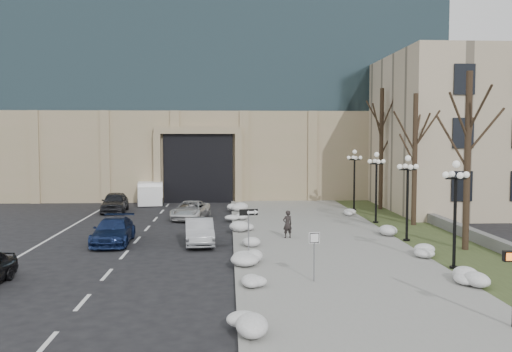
% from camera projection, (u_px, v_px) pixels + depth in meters
% --- Properties ---
extents(ground, '(160.00, 160.00, 0.00)m').
position_uv_depth(ground, '(273.00, 318.00, 18.18)').
color(ground, black).
rests_on(ground, ground).
extents(sidewalk, '(9.00, 40.00, 0.12)m').
position_uv_depth(sidewalk, '(315.00, 237.00, 32.30)').
color(sidewalk, gray).
rests_on(sidewalk, ground).
extents(curb, '(0.30, 40.00, 0.14)m').
position_uv_depth(curb, '(236.00, 238.00, 32.07)').
color(curb, gray).
rests_on(curb, ground).
extents(grass_strip, '(4.00, 40.00, 0.10)m').
position_uv_depth(grass_strip, '(428.00, 237.00, 32.62)').
color(grass_strip, '#364221').
rests_on(grass_strip, ground).
extents(stone_wall, '(0.50, 30.00, 0.70)m').
position_uv_depth(stone_wall, '(448.00, 226.00, 34.69)').
color(stone_wall, slate).
rests_on(stone_wall, ground).
extents(office_tower, '(40.00, 24.70, 36.00)m').
position_uv_depth(office_tower, '(222.00, 16.00, 60.22)').
color(office_tower, tan).
rests_on(office_tower, ground).
extents(car_b, '(1.81, 4.32, 1.39)m').
position_uv_depth(car_b, '(199.00, 232.00, 30.47)').
color(car_b, '#B4B6BC').
rests_on(car_b, ground).
extents(car_c, '(2.10, 4.85, 1.39)m').
position_uv_depth(car_c, '(113.00, 231.00, 30.71)').
color(car_c, navy).
rests_on(car_c, ground).
extents(car_d, '(2.86, 4.84, 1.26)m').
position_uv_depth(car_d, '(191.00, 210.00, 39.83)').
color(car_d, silver).
rests_on(car_d, ground).
extents(car_e, '(2.14, 4.63, 1.54)m').
position_uv_depth(car_e, '(115.00, 202.00, 43.44)').
color(car_e, '#28292D').
rests_on(car_e, ground).
extents(pedestrian, '(0.66, 0.55, 1.54)m').
position_uv_depth(pedestrian, '(287.00, 224.00, 31.78)').
color(pedestrian, black).
rests_on(pedestrian, sidewalk).
extents(box_truck, '(2.69, 6.09, 1.87)m').
position_uv_depth(box_truck, '(151.00, 193.00, 49.19)').
color(box_truck, white).
rests_on(box_truck, ground).
extents(one_way_sign, '(0.92, 0.29, 2.45)m').
position_uv_depth(one_way_sign, '(252.00, 218.00, 26.20)').
color(one_way_sign, slate).
rests_on(one_way_sign, ground).
extents(keep_sign, '(0.44, 0.12, 2.06)m').
position_uv_depth(keep_sign, '(314.00, 246.00, 22.18)').
color(keep_sign, slate).
rests_on(keep_sign, ground).
extents(snow_clump_a, '(1.10, 1.60, 0.36)m').
position_uv_depth(snow_clump_a, '(253.00, 325.00, 16.61)').
color(snow_clump_a, white).
rests_on(snow_clump_a, sidewalk).
extents(snow_clump_b, '(1.10, 1.60, 0.36)m').
position_uv_depth(snow_clump_b, '(258.00, 285.00, 21.05)').
color(snow_clump_b, white).
rests_on(snow_clump_b, sidewalk).
extents(snow_clump_c, '(1.10, 1.60, 0.36)m').
position_uv_depth(snow_clump_c, '(252.00, 259.00, 25.42)').
color(snow_clump_c, white).
rests_on(snow_clump_c, sidewalk).
extents(snow_clump_d, '(1.10, 1.60, 0.36)m').
position_uv_depth(snow_clump_d, '(244.00, 243.00, 29.25)').
color(snow_clump_d, white).
rests_on(snow_clump_d, sidewalk).
extents(snow_clump_e, '(1.10, 1.60, 0.36)m').
position_uv_depth(snow_clump_e, '(242.00, 228.00, 34.03)').
color(snow_clump_e, white).
rests_on(snow_clump_e, sidewalk).
extents(snow_clump_f, '(1.10, 1.60, 0.36)m').
position_uv_depth(snow_clump_f, '(236.00, 218.00, 38.43)').
color(snow_clump_f, white).
rests_on(snow_clump_f, sidewalk).
extents(snow_clump_g, '(1.10, 1.60, 0.36)m').
position_uv_depth(snow_clump_g, '(242.00, 208.00, 43.56)').
color(snow_clump_g, white).
rests_on(snow_clump_g, sidewalk).
extents(snow_clump_h, '(1.10, 1.60, 0.36)m').
position_uv_depth(snow_clump_h, '(470.00, 279.00, 21.97)').
color(snow_clump_h, white).
rests_on(snow_clump_h, sidewalk).
extents(snow_clump_i, '(1.10, 1.60, 0.36)m').
position_uv_depth(snow_clump_i, '(421.00, 252.00, 26.99)').
color(snow_clump_i, white).
rests_on(snow_clump_i, sidewalk).
extents(snow_clump_j, '(1.10, 1.60, 0.36)m').
position_uv_depth(snow_clump_j, '(389.00, 231.00, 32.92)').
color(snow_clump_j, white).
rests_on(snow_clump_j, sidewalk).
extents(snow_clump_k, '(1.10, 1.60, 0.36)m').
position_uv_depth(snow_clump_k, '(236.00, 208.00, 43.53)').
color(snow_clump_k, white).
rests_on(snow_clump_k, sidewalk).
extents(snow_clump_l, '(1.10, 1.60, 0.36)m').
position_uv_depth(snow_clump_l, '(350.00, 213.00, 40.81)').
color(snow_clump_l, white).
rests_on(snow_clump_l, sidewalk).
extents(lamppost_a, '(1.18, 1.18, 4.76)m').
position_uv_depth(lamppost_a, '(455.00, 200.00, 24.35)').
color(lamppost_a, black).
rests_on(lamppost_a, ground).
extents(lamppost_b, '(1.18, 1.18, 4.76)m').
position_uv_depth(lamppost_b, '(408.00, 186.00, 30.83)').
color(lamppost_b, black).
rests_on(lamppost_b, ground).
extents(lamppost_c, '(1.18, 1.18, 4.76)m').
position_uv_depth(lamppost_c, '(376.00, 178.00, 37.30)').
color(lamppost_c, black).
rests_on(lamppost_c, ground).
extents(lamppost_d, '(1.18, 1.18, 4.76)m').
position_uv_depth(lamppost_d, '(354.00, 172.00, 43.78)').
color(lamppost_d, black).
rests_on(lamppost_d, ground).
extents(tree_near, '(3.20, 3.20, 9.00)m').
position_uv_depth(tree_near, '(468.00, 135.00, 28.25)').
color(tree_near, black).
rests_on(tree_near, ground).
extents(tree_mid, '(3.20, 3.20, 8.50)m').
position_uv_depth(tree_mid, '(415.00, 141.00, 36.25)').
color(tree_mid, black).
rests_on(tree_mid, ground).
extents(tree_far, '(3.20, 3.20, 9.50)m').
position_uv_depth(tree_far, '(381.00, 132.00, 44.17)').
color(tree_far, black).
rests_on(tree_far, ground).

